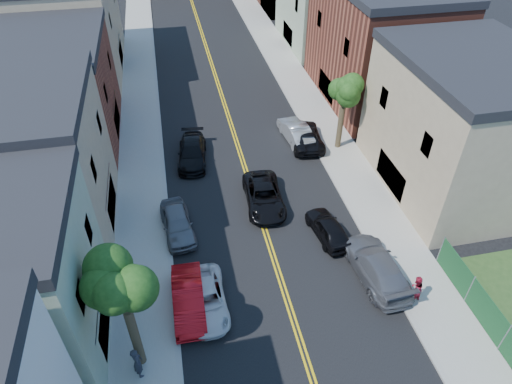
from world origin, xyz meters
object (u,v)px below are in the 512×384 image
red_sedan (189,299)px  black_car_left (192,152)px  white_pickup (206,299)px  silver_car_right (296,132)px  dark_car_right_far (305,136)px  grey_car_left (177,223)px  black_car_right (328,228)px  pedestrian_right (415,289)px  pedestrian_left (138,362)px  grey_car_right (377,266)px  black_suv_lane (264,196)px

red_sedan → black_car_left: (1.53, 13.87, -0.02)m
red_sedan → white_pickup: bearing=-6.1°
silver_car_right → dark_car_right_far: silver_car_right is taller
red_sedan → grey_car_left: grey_car_left is taller
black_car_left → black_car_right: black_car_left is taller
white_pickup → black_car_right: 9.07m
red_sedan → pedestrian_right: bearing=-8.7°
red_sedan → pedestrian_left: 4.31m
silver_car_right → dark_car_right_far: 0.93m
dark_car_right_far → silver_car_right: bearing=-40.4°
grey_car_left → pedestrian_left: size_ratio=2.34×
black_car_right → silver_car_right: bearing=-103.1°
pedestrian_right → grey_car_right: bearing=-76.7°
grey_car_right → silver_car_right: size_ratio=1.18×
white_pickup → black_car_right: (8.21, 3.84, 0.05)m
grey_car_left → black_car_right: (9.30, -2.33, -0.07)m
grey_car_left → dark_car_right_far: (11.00, 8.38, -0.05)m
grey_car_left → grey_car_right: bearing=-34.8°
grey_car_right → dark_car_right_far: grey_car_right is taller
black_car_left → pedestrian_left: size_ratio=2.66×
white_pickup → dark_car_right_far: (9.91, 14.56, 0.07)m
black_car_left → pedestrian_left: (-4.17, -17.27, 0.37)m
white_pickup → pedestrian_right: size_ratio=2.60×
silver_car_right → pedestrian_right: pedestrian_right is taller
pedestrian_right → black_car_right: bearing=-80.8°
white_pickup → black_suv_lane: size_ratio=0.88×
silver_car_right → pedestrian_left: (-12.82, -18.50, 0.33)m
black_car_right → pedestrian_right: 6.50m
black_car_right → black_suv_lane: (-3.30, 3.86, 0.04)m
black_car_left → grey_car_right: 16.62m
white_pickup → silver_car_right: 17.82m
black_suv_lane → pedestrian_left: 13.88m
red_sedan → black_suv_lane: size_ratio=0.87×
silver_car_right → black_car_right: bearing=79.0°
red_sedan → grey_car_left: bearing=92.7°
red_sedan → black_car_right: red_sedan is taller
silver_car_right → black_suv_lane: (-4.36, -7.51, -0.05)m
black_car_left → pedestrian_right: size_ratio=2.87×
black_suv_lane → pedestrian_left: pedestrian_left is taller
pedestrian_left → pedestrian_right: 14.73m
red_sedan → silver_car_right: 18.22m
white_pickup → black_car_right: bearing=24.7°
grey_car_left → dark_car_right_far: bearing=31.2°
pedestrian_left → black_suv_lane: bearing=-50.3°
red_sedan → black_suv_lane: 9.57m
dark_car_right_far → black_suv_lane: (-5.00, -6.85, 0.01)m
red_sedan → black_suv_lane: red_sedan is taller
black_car_left → dark_car_right_far: (9.30, 0.57, -0.02)m
red_sedan → black_car_left: size_ratio=0.90×
grey_car_left → pedestrian_right: 14.66m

